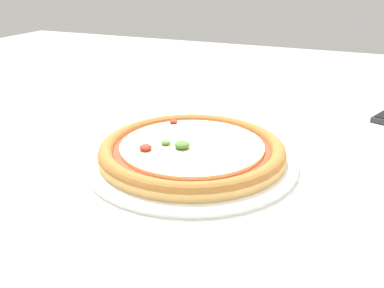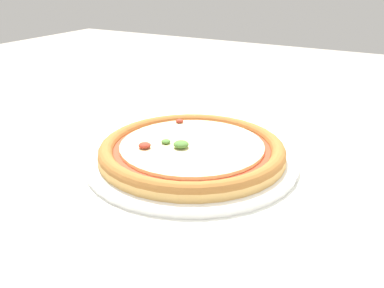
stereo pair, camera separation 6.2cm
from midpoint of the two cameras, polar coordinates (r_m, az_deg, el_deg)
dining_table at (r=0.65m, az=18.49°, el=-10.36°), size 1.46×1.05×0.71m
pizza_plate at (r=0.63m, az=2.83°, el=-1.17°), size 0.31×0.31×0.04m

